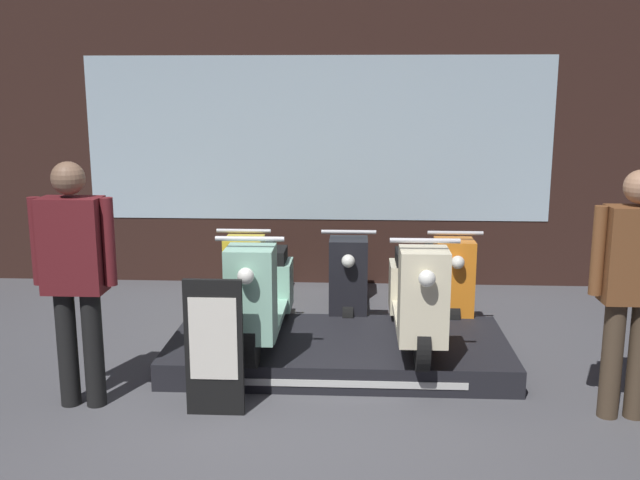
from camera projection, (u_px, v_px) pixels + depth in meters
name	position (u px, v px, depth m)	size (l,w,h in m)	color
ground_plane	(284.00, 444.00, 4.21)	(30.00, 30.00, 0.00)	#4C4C51
shop_wall_back	(318.00, 134.00, 7.45)	(8.82, 0.09, 3.20)	#331E19
display_platform	(338.00, 351.00, 5.44)	(2.56, 1.21, 0.20)	black
scooter_display_left	(262.00, 293.00, 5.34)	(0.46, 1.61, 0.91)	black
scooter_display_right	(416.00, 296.00, 5.28)	(0.46, 1.61, 0.91)	black
scooter_backrow_0	(254.00, 276.00, 6.63)	(0.46, 1.61, 0.91)	black
scooter_backrow_1	(349.00, 277.00, 6.58)	(0.46, 1.61, 0.91)	black
scooter_backrow_2	(445.00, 278.00, 6.54)	(0.46, 1.61, 0.91)	black
person_left_browsing	(75.00, 268.00, 4.55)	(0.54, 0.22, 1.62)	black
person_right_browsing	(632.00, 280.00, 4.38)	(0.53, 0.21, 1.58)	#473828
price_sign_board	(214.00, 347.00, 4.50)	(0.37, 0.04, 0.90)	black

